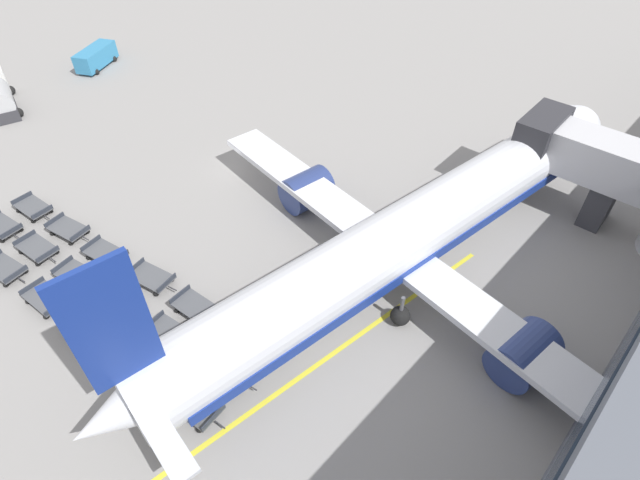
# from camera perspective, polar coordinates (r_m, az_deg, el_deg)

# --- Properties ---
(ground_plane) EXTENTS (500.00, 500.00, 0.00)m
(ground_plane) POSITION_cam_1_polar(r_m,az_deg,el_deg) (43.18, -9.15, 8.08)
(ground_plane) COLOR gray
(airplane) EXTENTS (35.24, 42.42, 12.01)m
(airplane) POSITION_cam_1_polar(r_m,az_deg,el_deg) (31.91, 9.80, 0.45)
(airplane) COLOR silver
(airplane) RESTS_ON ground_plane
(service_van) EXTENTS (4.36, 5.79, 2.12)m
(service_van) POSITION_cam_1_polar(r_m,az_deg,el_deg) (64.78, -24.24, 18.55)
(service_van) COLOR teal
(service_van) RESTS_ON ground_plane
(baggage_dolly_row_near_col_b) EXTENTS (3.68, 2.18, 0.92)m
(baggage_dolly_row_near_col_b) POSITION_cam_1_polar(r_m,az_deg,el_deg) (39.13, -32.37, -2.80)
(baggage_dolly_row_near_col_b) COLOR #515459
(baggage_dolly_row_near_col_b) RESTS_ON ground_plane
(baggage_dolly_row_near_col_c) EXTENTS (3.65, 1.98, 0.92)m
(baggage_dolly_row_near_col_c) POSITION_cam_1_polar(r_m,az_deg,el_deg) (35.74, -28.85, -5.89)
(baggage_dolly_row_near_col_c) COLOR #515459
(baggage_dolly_row_near_col_c) RESTS_ON ground_plane
(baggage_dolly_row_near_col_d) EXTENTS (3.68, 2.14, 0.92)m
(baggage_dolly_row_near_col_d) POSITION_cam_1_polar(r_m,az_deg,el_deg) (32.95, -24.98, -9.11)
(baggage_dolly_row_near_col_d) COLOR #515459
(baggage_dolly_row_near_col_d) RESTS_ON ground_plane
(baggage_dolly_row_near_col_e) EXTENTS (3.66, 2.02, 0.92)m
(baggage_dolly_row_near_col_e) POSITION_cam_1_polar(r_m,az_deg,el_deg) (30.32, -19.98, -13.02)
(baggage_dolly_row_near_col_e) COLOR #515459
(baggage_dolly_row_near_col_e) RESTS_ON ground_plane
(baggage_dolly_row_near_col_f) EXTENTS (3.66, 2.02, 0.92)m
(baggage_dolly_row_near_col_f) POSITION_cam_1_polar(r_m,az_deg,el_deg) (28.05, -14.12, -17.84)
(baggage_dolly_row_near_col_f) COLOR #515459
(baggage_dolly_row_near_col_f) RESTS_ON ground_plane
(baggage_dolly_row_mid_a_col_a) EXTENTS (3.67, 2.08, 0.92)m
(baggage_dolly_row_mid_a_col_a) POSITION_cam_1_polar(r_m,az_deg,el_deg) (42.84, -32.58, 1.31)
(baggage_dolly_row_mid_a_col_a) COLOR #515459
(baggage_dolly_row_mid_a_col_a) RESTS_ON ground_plane
(baggage_dolly_row_mid_a_col_b) EXTENTS (3.66, 2.02, 0.92)m
(baggage_dolly_row_mid_a_col_b) POSITION_cam_1_polar(r_m,az_deg,el_deg) (39.58, -29.59, -0.85)
(baggage_dolly_row_mid_a_col_b) COLOR #515459
(baggage_dolly_row_mid_a_col_b) RESTS_ON ground_plane
(baggage_dolly_row_mid_a_col_c) EXTENTS (3.68, 2.24, 0.92)m
(baggage_dolly_row_mid_a_col_c) POSITION_cam_1_polar(r_m,az_deg,el_deg) (36.31, -25.94, -3.64)
(baggage_dolly_row_mid_a_col_c) COLOR #515459
(baggage_dolly_row_mid_a_col_c) RESTS_ON ground_plane
(baggage_dolly_row_mid_a_col_d) EXTENTS (3.68, 2.16, 0.92)m
(baggage_dolly_row_mid_a_col_d) POSITION_cam_1_polar(r_m,az_deg,el_deg) (33.56, -22.05, -6.66)
(baggage_dolly_row_mid_a_col_d) COLOR #515459
(baggage_dolly_row_mid_a_col_d) RESTS_ON ground_plane
(baggage_dolly_row_mid_a_col_e) EXTENTS (3.67, 2.09, 0.92)m
(baggage_dolly_row_mid_a_col_e) POSITION_cam_1_polar(r_m,az_deg,el_deg) (30.93, -16.69, -10.30)
(baggage_dolly_row_mid_a_col_e) COLOR #515459
(baggage_dolly_row_mid_a_col_e) RESTS_ON ground_plane
(baggage_dolly_row_mid_a_col_f) EXTENTS (3.68, 2.17, 0.92)m
(baggage_dolly_row_mid_a_col_f) POSITION_cam_1_polar(r_m,az_deg,el_deg) (28.77, -10.73, -14.52)
(baggage_dolly_row_mid_a_col_f) COLOR #515459
(baggage_dolly_row_mid_a_col_f) RESTS_ON ground_plane
(baggage_dolly_row_mid_b_col_a) EXTENTS (3.66, 1.99, 0.92)m
(baggage_dolly_row_mid_b_col_a) POSITION_cam_1_polar(r_m,az_deg,el_deg) (43.53, -29.95, 3.23)
(baggage_dolly_row_mid_b_col_a) COLOR #515459
(baggage_dolly_row_mid_b_col_a) RESTS_ON ground_plane
(baggage_dolly_row_mid_b_col_b) EXTENTS (3.68, 2.22, 0.92)m
(baggage_dolly_row_mid_b_col_b) POSITION_cam_1_polar(r_m,az_deg,el_deg) (40.21, -26.82, 1.12)
(baggage_dolly_row_mid_b_col_b) COLOR #515459
(baggage_dolly_row_mid_b_col_b) RESTS_ON ground_plane
(baggage_dolly_row_mid_b_col_c) EXTENTS (3.68, 2.18, 0.92)m
(baggage_dolly_row_mid_b_col_c) POSITION_cam_1_polar(r_m,az_deg,el_deg) (37.10, -23.29, -1.42)
(baggage_dolly_row_mid_b_col_c) COLOR #515459
(baggage_dolly_row_mid_b_col_c) RESTS_ON ground_plane
(baggage_dolly_row_mid_b_col_d) EXTENTS (3.68, 2.25, 0.92)m
(baggage_dolly_row_mid_b_col_d) POSITION_cam_1_polar(r_m,az_deg,el_deg) (34.33, -18.70, -4.08)
(baggage_dolly_row_mid_b_col_d) COLOR #515459
(baggage_dolly_row_mid_b_col_d) RESTS_ON ground_plane
(baggage_dolly_row_mid_b_col_e) EXTENTS (3.65, 1.98, 0.92)m
(baggage_dolly_row_mid_b_col_e) POSITION_cam_1_polar(r_m,az_deg,el_deg) (31.83, -13.98, -7.50)
(baggage_dolly_row_mid_b_col_e) COLOR #515459
(baggage_dolly_row_mid_b_col_e) RESTS_ON ground_plane
(baggage_dolly_row_mid_b_col_f) EXTENTS (3.67, 2.07, 0.92)m
(baggage_dolly_row_mid_b_col_f) POSITION_cam_1_polar(r_m,az_deg,el_deg) (29.73, -7.68, -11.19)
(baggage_dolly_row_mid_b_col_f) COLOR #515459
(baggage_dolly_row_mid_b_col_f) RESTS_ON ground_plane
(stand_guidance_stripe) EXTENTS (3.95, 27.16, 0.01)m
(stand_guidance_stripe) POSITION_cam_1_polar(r_m,az_deg,el_deg) (29.17, 0.10, -13.80)
(stand_guidance_stripe) COLOR yellow
(stand_guidance_stripe) RESTS_ON ground_plane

